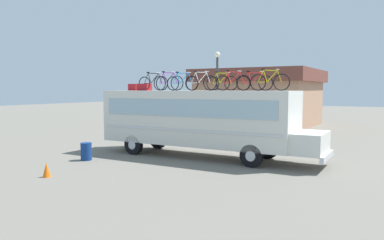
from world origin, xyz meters
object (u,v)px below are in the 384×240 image
at_px(rooftop_bicycle_4, 201,82).
at_px(rooftop_bicycle_5, 222,83).
at_px(luggage_bag_1, 134,87).
at_px(trash_bin, 86,151).
at_px(rooftop_bicycle_7, 254,82).
at_px(street_lamp, 217,85).
at_px(rooftop_bicycle_1, 153,83).
at_px(rooftop_bicycle_2, 168,82).
at_px(bus, 200,119).
at_px(traffic_cone, 47,170).
at_px(rooftop_bicycle_8, 270,81).
at_px(rooftop_bicycle_3, 182,83).
at_px(rooftop_bicycle_6, 233,82).
at_px(luggage_bag_2, 144,87).

distance_m(rooftop_bicycle_4, rooftop_bicycle_5, 1.01).
height_order(luggage_bag_1, trash_bin, luggage_bag_1).
height_order(rooftop_bicycle_7, street_lamp, street_lamp).
relative_size(rooftop_bicycle_1, rooftop_bicycle_4, 1.04).
bearing_deg(rooftop_bicycle_2, rooftop_bicycle_1, -176.07).
distance_m(bus, street_lamp, 5.78).
xyz_separation_m(rooftop_bicycle_2, rooftop_bicycle_5, (2.60, 0.67, -0.02)).
bearing_deg(street_lamp, traffic_cone, -96.47).
height_order(rooftop_bicycle_7, trash_bin, rooftop_bicycle_7).
relative_size(rooftop_bicycle_5, rooftop_bicycle_8, 0.94).
xyz_separation_m(rooftop_bicycle_3, street_lamp, (-0.87, 5.66, -0.07)).
bearing_deg(rooftop_bicycle_2, street_lamp, 89.78).
height_order(rooftop_bicycle_4, rooftop_bicycle_6, rooftop_bicycle_4).
relative_size(rooftop_bicycle_3, rooftop_bicycle_6, 1.04).
height_order(bus, rooftop_bicycle_3, rooftop_bicycle_3).
bearing_deg(street_lamp, rooftop_bicycle_1, -99.12).
relative_size(luggage_bag_2, rooftop_bicycle_6, 0.38).
relative_size(rooftop_bicycle_6, rooftop_bicycle_8, 0.97).
height_order(bus, luggage_bag_1, luggage_bag_1).
relative_size(rooftop_bicycle_5, street_lamp, 0.30).
xyz_separation_m(luggage_bag_2, rooftop_bicycle_1, (0.68, -0.19, 0.22)).
bearing_deg(rooftop_bicycle_5, rooftop_bicycle_2, -165.55).
relative_size(rooftop_bicycle_2, rooftop_bicycle_5, 1.06).
xyz_separation_m(luggage_bag_1, rooftop_bicycle_1, (1.54, -0.44, 0.22)).
xyz_separation_m(rooftop_bicycle_4, rooftop_bicycle_6, (1.79, -0.28, -0.01)).
height_order(luggage_bag_1, street_lamp, street_lamp).
height_order(rooftop_bicycle_6, traffic_cone, rooftop_bicycle_6).
distance_m(bus, luggage_bag_2, 3.55).
distance_m(rooftop_bicycle_3, street_lamp, 5.73).
relative_size(luggage_bag_1, traffic_cone, 0.93).
bearing_deg(rooftop_bicycle_8, rooftop_bicycle_7, 156.81).
xyz_separation_m(rooftop_bicycle_2, rooftop_bicycle_3, (0.89, -0.12, -0.02)).
relative_size(bus, luggage_bag_2, 17.15).
bearing_deg(rooftop_bicycle_6, street_lamp, 121.86).
relative_size(rooftop_bicycle_6, traffic_cone, 3.15).
bearing_deg(rooftop_bicycle_5, traffic_cone, -119.42).
distance_m(rooftop_bicycle_2, street_lamp, 5.54).
distance_m(rooftop_bicycle_4, traffic_cone, 7.94).
bearing_deg(rooftop_bicycle_6, rooftop_bicycle_7, 18.70).
distance_m(luggage_bag_2, traffic_cone, 7.13).
height_order(rooftop_bicycle_6, rooftop_bicycle_7, rooftop_bicycle_6).
relative_size(rooftop_bicycle_2, street_lamp, 0.31).
bearing_deg(bus, luggage_bag_1, 178.17).
xyz_separation_m(rooftop_bicycle_7, rooftop_bicycle_8, (0.81, -0.35, 0.02)).
xyz_separation_m(rooftop_bicycle_1, rooftop_bicycle_5, (3.48, 0.73, -0.01)).
height_order(luggage_bag_1, traffic_cone, luggage_bag_1).
height_order(luggage_bag_2, rooftop_bicycle_2, rooftop_bicycle_2).
relative_size(bus, street_lamp, 1.97).
distance_m(rooftop_bicycle_4, rooftop_bicycle_7, 2.68).
xyz_separation_m(rooftop_bicycle_3, rooftop_bicycle_8, (4.29, 0.07, 0.01)).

